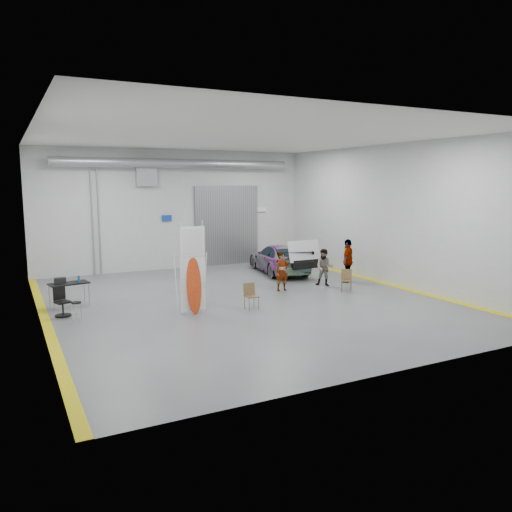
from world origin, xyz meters
name	(u,v)px	position (x,y,z in m)	size (l,w,h in m)	color
ground	(244,301)	(0.00, 0.00, 0.00)	(16.00, 16.00, 0.00)	#585A5F
room_shell	(225,190)	(0.24, 2.22, 4.08)	(14.02, 16.18, 6.01)	#B8BBBD
sedan_car	(279,259)	(4.06, 4.49, 0.69)	(1.95, 4.77, 1.38)	white
person_a	(282,271)	(2.14, 0.86, 0.80)	(0.58, 0.38, 1.59)	brown
person_b	(324,267)	(4.23, 0.88, 0.79)	(0.78, 0.59, 1.59)	slate
person_c	(348,261)	(5.61, 1.09, 0.96)	(1.11, 0.46, 1.92)	#9F6235
surfboard_display	(193,277)	(-2.34, -0.97, 1.27)	(0.89, 0.28, 3.13)	white
folding_chair_near	(251,301)	(-0.32, -1.28, 0.28)	(0.43, 0.44, 0.90)	brown
folding_chair_far	(346,285)	(4.36, -0.48, 0.28)	(0.58, 0.64, 0.89)	brown
shop_stool	(77,312)	(-5.96, -0.14, 0.32)	(0.33, 0.33, 0.64)	black
work_table	(66,283)	(-5.99, 2.09, 0.84)	(1.43, 0.88, 1.09)	gray
office_chair	(62,303)	(-6.28, 0.77, 0.43)	(0.55, 0.57, 0.97)	black
trunk_lid	(303,249)	(4.06, 2.35, 1.40)	(1.61, 0.98, 0.04)	silver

